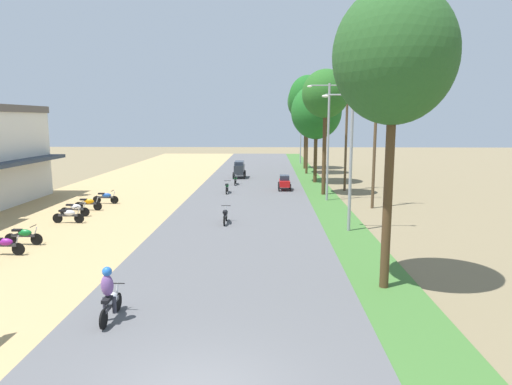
% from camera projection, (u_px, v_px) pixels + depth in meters
% --- Properties ---
extents(parked_motorbike_second, '(1.80, 0.54, 0.94)m').
position_uv_depth(parked_motorbike_second, '(5.00, 244.00, 19.74)').
color(parked_motorbike_second, black).
rests_on(parked_motorbike_second, dirt_shoulder).
extents(parked_motorbike_third, '(1.80, 0.54, 0.94)m').
position_uv_depth(parked_motorbike_third, '(24.00, 235.00, 21.36)').
color(parked_motorbike_third, black).
rests_on(parked_motorbike_third, dirt_shoulder).
extents(parked_motorbike_fourth, '(1.80, 0.54, 0.94)m').
position_uv_depth(parked_motorbike_fourth, '(69.00, 215.00, 25.89)').
color(parked_motorbike_fourth, black).
rests_on(parked_motorbike_fourth, dirt_shoulder).
extents(parked_motorbike_fifth, '(1.80, 0.54, 0.94)m').
position_uv_depth(parked_motorbike_fifth, '(75.00, 209.00, 27.67)').
color(parked_motorbike_fifth, black).
rests_on(parked_motorbike_fifth, dirt_shoulder).
extents(parked_motorbike_sixth, '(1.80, 0.54, 0.94)m').
position_uv_depth(parked_motorbike_sixth, '(88.00, 203.00, 29.53)').
color(parked_motorbike_sixth, black).
rests_on(parked_motorbike_sixth, dirt_shoulder).
extents(parked_motorbike_seventh, '(1.80, 0.54, 0.94)m').
position_uv_depth(parked_motorbike_seventh, '(106.00, 197.00, 31.87)').
color(parked_motorbike_seventh, black).
rests_on(parked_motorbike_seventh, dirt_shoulder).
extents(median_tree_nearest, '(4.02, 4.02, 10.15)m').
position_uv_depth(median_tree_nearest, '(394.00, 57.00, 14.83)').
color(median_tree_nearest, '#4C351E').
rests_on(median_tree_nearest, median_strip).
extents(median_tree_second, '(3.60, 3.60, 9.64)m').
position_uv_depth(median_tree_second, '(326.00, 94.00, 34.74)').
color(median_tree_second, '#4C351E').
rests_on(median_tree_second, median_strip).
extents(median_tree_third, '(4.64, 4.64, 9.07)m').
position_uv_depth(median_tree_third, '(316.00, 112.00, 41.88)').
color(median_tree_third, '#4C351E').
rests_on(median_tree_third, median_strip).
extents(median_tree_fourth, '(4.03, 4.03, 10.52)m').
position_uv_depth(median_tree_fourth, '(308.00, 98.00, 48.62)').
color(median_tree_fourth, '#4C351E').
rests_on(median_tree_fourth, median_strip).
extents(median_tree_fifth, '(4.26, 4.26, 10.28)m').
position_uv_depth(median_tree_fifth, '(306.00, 102.00, 53.77)').
color(median_tree_fifth, '#4C351E').
rests_on(median_tree_fifth, median_strip).
extents(streetlamp_near, '(3.16, 0.20, 7.23)m').
position_uv_depth(streetlamp_near, '(351.00, 152.00, 23.57)').
color(streetlamp_near, gray).
rests_on(streetlamp_near, median_strip).
extents(streetlamp_mid, '(3.16, 0.20, 8.37)m').
position_uv_depth(streetlamp_mid, '(328.00, 134.00, 32.63)').
color(streetlamp_mid, gray).
rests_on(streetlamp_mid, median_strip).
extents(streetlamp_far, '(3.16, 0.20, 7.35)m').
position_uv_depth(streetlamp_far, '(301.00, 131.00, 60.70)').
color(streetlamp_far, gray).
rests_on(streetlamp_far, median_strip).
extents(utility_pole_near, '(1.80, 0.20, 9.72)m').
position_uv_depth(utility_pole_near, '(375.00, 133.00, 29.88)').
color(utility_pole_near, brown).
rests_on(utility_pole_near, ground).
extents(utility_pole_far, '(1.80, 0.20, 9.09)m').
position_uv_depth(utility_pole_far, '(346.00, 134.00, 37.54)').
color(utility_pole_far, brown).
rests_on(utility_pole_far, ground).
extents(car_hatchback_red, '(1.04, 2.00, 1.23)m').
position_uv_depth(car_hatchback_red, '(284.00, 182.00, 38.00)').
color(car_hatchback_red, red).
rests_on(car_hatchback_red, road_strip).
extents(car_van_charcoal, '(1.19, 2.41, 1.67)m').
position_uv_depth(car_van_charcoal, '(239.00, 169.00, 45.86)').
color(car_van_charcoal, '#282D33').
rests_on(car_van_charcoal, road_strip).
extents(motorbike_foreground_rider, '(0.54, 1.80, 1.66)m').
position_uv_depth(motorbike_foreground_rider, '(109.00, 295.00, 13.25)').
color(motorbike_foreground_rider, black).
rests_on(motorbike_foreground_rider, road_strip).
extents(motorbike_ahead_second, '(0.54, 1.80, 0.94)m').
position_uv_depth(motorbike_ahead_second, '(225.00, 215.00, 25.82)').
color(motorbike_ahead_second, black).
rests_on(motorbike_ahead_second, road_strip).
extents(motorbike_ahead_third, '(0.54, 1.80, 0.94)m').
position_uv_depth(motorbike_ahead_third, '(227.00, 187.00, 36.50)').
color(motorbike_ahead_third, black).
rests_on(motorbike_ahead_third, road_strip).
extents(motorbike_ahead_fourth, '(0.54, 1.80, 0.94)m').
position_uv_depth(motorbike_ahead_fourth, '(235.00, 179.00, 41.21)').
color(motorbike_ahead_fourth, black).
rests_on(motorbike_ahead_fourth, road_strip).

